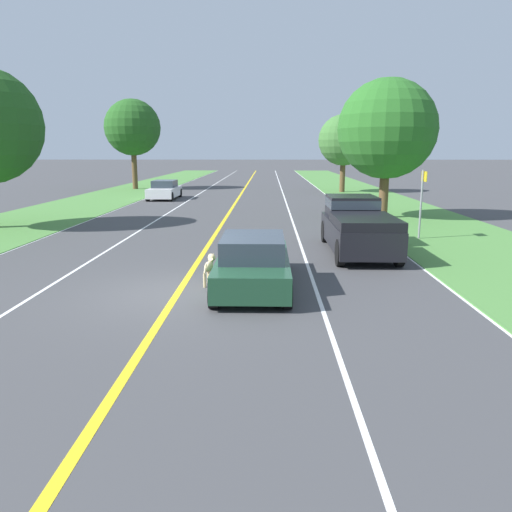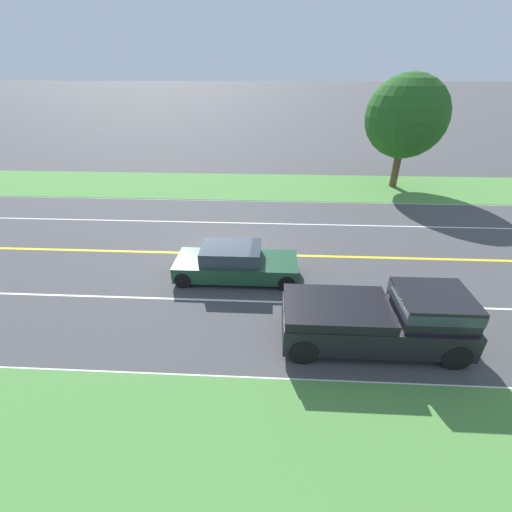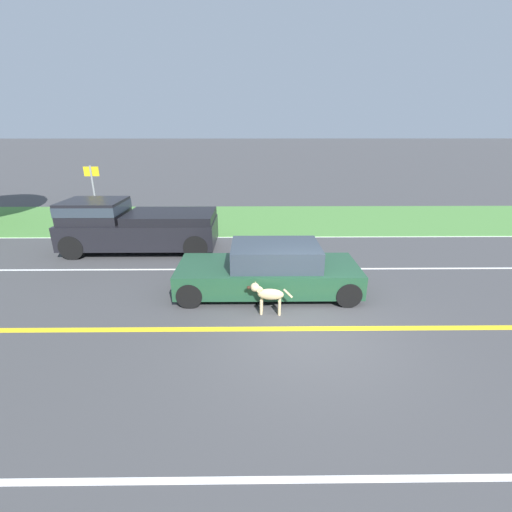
{
  "view_description": "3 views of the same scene",
  "coord_description": "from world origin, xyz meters",
  "px_view_note": "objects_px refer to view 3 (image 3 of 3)",
  "views": [
    {
      "loc": [
        2.26,
        -11.97,
        3.49
      ],
      "look_at": [
        1.94,
        0.97,
        0.77
      ],
      "focal_mm": 35.0,
      "sensor_mm": 36.0,
      "label": 1
    },
    {
      "loc": [
        13.49,
        2.19,
        7.46
      ],
      "look_at": [
        1.63,
        1.58,
        0.84
      ],
      "focal_mm": 24.0,
      "sensor_mm": 36.0,
      "label": 2
    },
    {
      "loc": [
        -6.57,
        1.22,
        4.14
      ],
      "look_at": [
        1.86,
        1.13,
        1.05
      ],
      "focal_mm": 24.0,
      "sensor_mm": 36.0,
      "label": 3
    }
  ],
  "objects_px": {
    "dog": "(267,294)",
    "ego_car": "(270,270)",
    "pickup_truck": "(133,225)",
    "street_sign": "(94,190)"
  },
  "relations": [
    {
      "from": "pickup_truck",
      "to": "street_sign",
      "type": "bearing_deg",
      "value": 40.82
    },
    {
      "from": "pickup_truck",
      "to": "street_sign",
      "type": "relative_size",
      "value": 1.95
    },
    {
      "from": "pickup_truck",
      "to": "dog",
      "type": "bearing_deg",
      "value": -135.32
    },
    {
      "from": "dog",
      "to": "street_sign",
      "type": "xyz_separation_m",
      "value": [
        7.68,
        7.22,
        1.22
      ]
    },
    {
      "from": "dog",
      "to": "street_sign",
      "type": "bearing_deg",
      "value": 49.12
    },
    {
      "from": "ego_car",
      "to": "street_sign",
      "type": "bearing_deg",
      "value": 48.39
    },
    {
      "from": "ego_car",
      "to": "pickup_truck",
      "type": "height_order",
      "value": "pickup_truck"
    },
    {
      "from": "dog",
      "to": "ego_car",
      "type": "bearing_deg",
      "value": 0.27
    },
    {
      "from": "ego_car",
      "to": "street_sign",
      "type": "distance_m",
      "value": 9.87
    },
    {
      "from": "dog",
      "to": "pickup_truck",
      "type": "relative_size",
      "value": 0.2
    }
  ]
}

